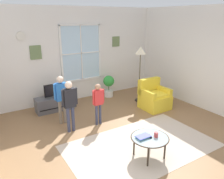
# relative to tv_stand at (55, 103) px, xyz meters

# --- Properties ---
(ground_plane) EXTENTS (6.51, 6.84, 0.02)m
(ground_plane) POSITION_rel_tv_stand_xyz_m (0.88, -2.56, -0.22)
(ground_plane) COLOR olive
(back_wall) EXTENTS (5.91, 0.17, 2.96)m
(back_wall) POSITION_rel_tv_stand_xyz_m (0.89, 0.62, 1.27)
(back_wall) COLOR silver
(back_wall) RESTS_ON ground_plane
(side_wall_right) EXTENTS (0.12, 6.24, 2.96)m
(side_wall_right) POSITION_rel_tv_stand_xyz_m (3.89, -2.56, 1.27)
(side_wall_right) COLOR silver
(side_wall_right) RESTS_ON ground_plane
(area_rug) EXTENTS (3.16, 1.91, 0.01)m
(area_rug) POSITION_rel_tv_stand_xyz_m (0.96, -2.85, -0.21)
(area_rug) COLOR #C6B29E
(area_rug) RESTS_ON ground_plane
(tv_stand) EXTENTS (1.09, 0.43, 0.42)m
(tv_stand) POSITION_rel_tv_stand_xyz_m (0.00, 0.00, 0.00)
(tv_stand) COLOR #4C4C51
(tv_stand) RESTS_ON ground_plane
(television) EXTENTS (0.54, 0.08, 0.39)m
(television) POSITION_rel_tv_stand_xyz_m (0.00, -0.00, 0.41)
(television) COLOR #4C4C4C
(television) RESTS_ON tv_stand
(armchair) EXTENTS (0.76, 0.74, 0.87)m
(armchair) POSITION_rel_tv_stand_xyz_m (2.61, -1.41, 0.11)
(armchair) COLOR yellow
(armchair) RESTS_ON ground_plane
(coffee_table) EXTENTS (0.74, 0.74, 0.44)m
(coffee_table) POSITION_rel_tv_stand_xyz_m (0.84, -3.24, 0.20)
(coffee_table) COLOR #99B2B7
(coffee_table) RESTS_ON ground_plane
(book_stack) EXTENTS (0.28, 0.17, 0.04)m
(book_stack) POSITION_rel_tv_stand_xyz_m (0.71, -3.19, 0.25)
(book_stack) COLOR teal
(book_stack) RESTS_ON coffee_table
(cup) EXTENTS (0.08, 0.08, 0.10)m
(cup) POSITION_rel_tv_stand_xyz_m (0.95, -3.29, 0.28)
(cup) COLOR #BF3F3F
(cup) RESTS_ON coffee_table
(remote_near_books) EXTENTS (0.08, 0.15, 0.02)m
(remote_near_books) POSITION_rel_tv_stand_xyz_m (0.85, -3.22, 0.24)
(remote_near_books) COLOR black
(remote_near_books) RESTS_ON coffee_table
(person_blue_shirt) EXTENTS (0.38, 0.17, 1.27)m
(person_blue_shirt) POSITION_rel_tv_stand_xyz_m (-0.09, -0.94, 0.58)
(person_blue_shirt) COLOR #726656
(person_blue_shirt) RESTS_ON ground_plane
(person_red_shirt) EXTENTS (0.33, 0.15, 1.09)m
(person_red_shirt) POSITION_rel_tv_stand_xyz_m (0.66, -1.48, 0.47)
(person_red_shirt) COLOR #333851
(person_red_shirt) RESTS_ON ground_plane
(person_black_shirt) EXTENTS (0.38, 0.17, 1.26)m
(person_black_shirt) POSITION_rel_tv_stand_xyz_m (-0.07, -1.46, 0.58)
(person_black_shirt) COLOR #333851
(person_black_shirt) RESTS_ON ground_plane
(potted_plant_by_window) EXTENTS (0.37, 0.37, 0.74)m
(potted_plant_by_window) POSITION_rel_tv_stand_xyz_m (1.98, 0.19, 0.22)
(potted_plant_by_window) COLOR silver
(potted_plant_by_window) RESTS_ON ground_plane
(floor_lamp) EXTENTS (0.32, 0.32, 1.77)m
(floor_lamp) POSITION_rel_tv_stand_xyz_m (2.61, -0.68, 1.27)
(floor_lamp) COLOR black
(floor_lamp) RESTS_ON ground_plane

